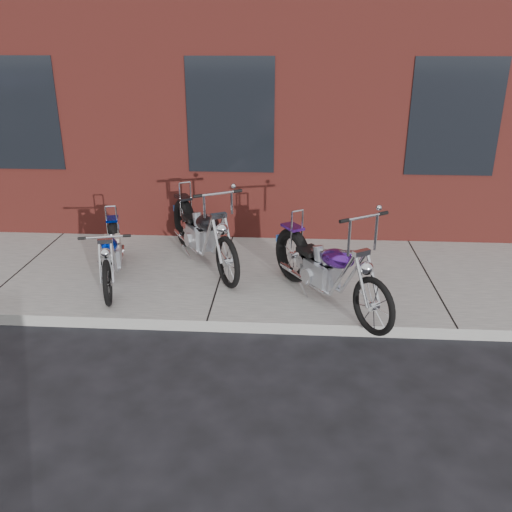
{
  "coord_description": "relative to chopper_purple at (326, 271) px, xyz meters",
  "views": [
    {
      "loc": [
        0.97,
        -5.76,
        3.35
      ],
      "look_at": [
        0.55,
        0.8,
        0.7
      ],
      "focal_mm": 38.0,
      "sensor_mm": 36.0,
      "label": 1
    }
  ],
  "objects": [
    {
      "name": "chopper_purple",
      "position": [
        0.0,
        0.0,
        0.0
      ],
      "size": [
        1.42,
        2.1,
        1.37
      ],
      "rotation": [
        0.0,
        0.0,
        -0.99
      ],
      "color": "black",
      "rests_on": "sidewalk"
    },
    {
      "name": "building_brick",
      "position": [
        -1.46,
        7.39,
        3.41
      ],
      "size": [
        22.0,
        10.0,
        8.0
      ],
      "primitive_type": "cube",
      "color": "maroon",
      "rests_on": "ground"
    },
    {
      "name": "sidewalk",
      "position": [
        -1.46,
        0.89,
        -0.51
      ],
      "size": [
        22.0,
        3.0,
        0.15
      ],
      "primitive_type": "cube",
      "color": "slate",
      "rests_on": "ground"
    },
    {
      "name": "chopper_blue",
      "position": [
        -2.97,
        0.52,
        -0.06
      ],
      "size": [
        0.69,
        2.06,
        0.91
      ],
      "rotation": [
        0.0,
        0.0,
        -1.33
      ],
      "color": "black",
      "rests_on": "sidewalk"
    },
    {
      "name": "ground",
      "position": [
        -1.46,
        -0.61,
        -0.59
      ],
      "size": [
        120.0,
        120.0,
        0.0
      ],
      "primitive_type": "plane",
      "color": "black",
      "rests_on": "ground"
    },
    {
      "name": "chopper_third",
      "position": [
        -1.78,
        1.22,
        0.02
      ],
      "size": [
        1.35,
        2.25,
        1.28
      ],
      "rotation": [
        0.0,
        0.0,
        -1.05
      ],
      "color": "black",
      "rests_on": "sidewalk"
    }
  ]
}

